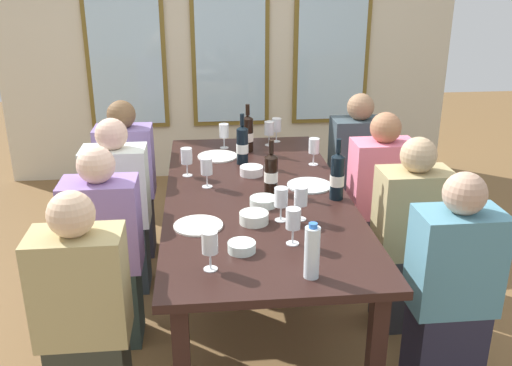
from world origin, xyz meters
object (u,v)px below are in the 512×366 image
wine_glass_1 (207,168)px  wine_glass_3 (293,220)px  wine_bottle_2 (337,176)px  wine_bottle_0 (271,173)px  wine_glass_0 (269,129)px  seated_person_6 (119,211)px  wine_glass_2 (276,126)px  tasting_bowl_0 (251,171)px  wine_bottle_1 (248,133)px  dining_table (256,204)px  seated_person_7 (379,202)px  white_plate_2 (218,156)px  seated_person_1 (451,292)px  wine_glass_9 (210,244)px  tasting_bowl_3 (263,202)px  tasting_bowl_1 (242,247)px  water_bottle (312,252)px  white_plate_1 (198,225)px  wine_bottle_3 (242,145)px  wine_glass_6 (224,132)px  seated_person_2 (127,184)px  white_plate_0 (309,185)px  wine_glass_7 (187,157)px  seated_person_4 (105,253)px  seated_person_3 (356,173)px  wine_glass_8 (281,198)px  tasting_bowl_2 (254,218)px  wine_glass_4 (314,147)px  seated_person_0 (84,320)px  wine_glass_5 (301,197)px

wine_glass_1 → wine_glass_3: size_ratio=1.00×
wine_bottle_2 → wine_bottle_0: bearing=158.0°
wine_glass_0 → seated_person_6: 1.21m
wine_glass_2 → tasting_bowl_0: bearing=-109.8°
wine_bottle_1 → wine_glass_2: (0.23, 0.21, -0.01)m
dining_table → seated_person_7: bearing=19.6°
white_plate_2 → seated_person_1: (1.01, -1.45, -0.22)m
wine_glass_9 → wine_glass_0: bearing=75.2°
wine_bottle_0 → tasting_bowl_3: size_ratio=2.07×
tasting_bowl_1 → wine_glass_3: wine_glass_3 is taller
dining_table → water_bottle: (0.13, -0.94, 0.18)m
tasting_bowl_1 → water_bottle: bearing=-43.1°
wine_glass_2 → dining_table: bearing=-104.0°
white_plate_1 → wine_bottle_3: (0.29, 0.93, 0.12)m
wine_bottle_3 → wine_glass_9: bearing=-100.1°
wine_bottle_2 → seated_person_6: seated_person_6 is taller
seated_person_6 → wine_glass_0: bearing=30.4°
white_plate_2 → wine_glass_6: wine_glass_6 is taller
wine_glass_1 → wine_glass_2: size_ratio=1.00×
wine_bottle_3 → seated_person_2: 0.89m
white_plate_1 → tasting_bowl_0: size_ratio=1.69×
white_plate_0 → wine_bottle_3: size_ratio=0.79×
wine_bottle_3 → wine_glass_3: (0.14, -1.16, -0.01)m
seated_person_7 → wine_bottle_1: bearing=148.8°
wine_glass_7 → seated_person_4: 0.78m
seated_person_3 → tasting_bowl_3: bearing=-127.8°
seated_person_6 → wine_glass_1: bearing=-19.6°
wine_bottle_3 → wine_glass_8: wine_bottle_3 is taller
wine_glass_0 → seated_person_7: seated_person_7 is taller
wine_glass_3 → seated_person_4: seated_person_4 is taller
dining_table → tasting_bowl_2: 0.41m
seated_person_6 → wine_bottle_1: bearing=28.8°
wine_bottle_3 → wine_glass_9: (-0.24, -1.36, -0.01)m
wine_bottle_2 → wine_glass_4: bearing=91.2°
wine_bottle_1 → wine_bottle_2: bearing=-65.8°
white_plate_1 → wine_glass_8: 0.43m
wine_bottle_0 → wine_glass_0: 0.90m
white_plate_0 → wine_glass_6: (-0.45, 0.80, 0.11)m
white_plate_1 → seated_person_0: size_ratio=0.22×
tasting_bowl_1 → seated_person_4: 0.85m
tasting_bowl_0 → wine_glass_7: (-0.39, 0.02, 0.09)m
seated_person_2 → wine_glass_8: bearing=-52.5°
water_bottle → wine_glass_5: bearing=84.5°
white_plate_0 → wine_glass_0: size_ratio=1.49×
wine_bottle_1 → tasting_bowl_1: bearing=-96.1°
seated_person_0 → seated_person_1: bearing=1.9°
white_plate_1 → wine_glass_2: wine_glass_2 is taller
wine_glass_4 → seated_person_0: seated_person_0 is taller
wine_bottle_3 → seated_person_6: 0.88m
dining_table → wine_bottle_3: wine_bottle_3 is taller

